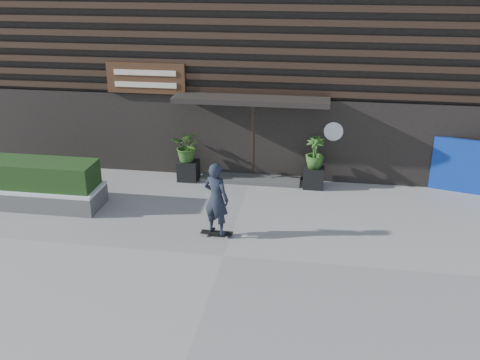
% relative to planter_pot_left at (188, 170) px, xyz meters
% --- Properties ---
extents(ground, '(80.00, 80.00, 0.00)m').
position_rel_planter_pot_left_xyz_m(ground, '(1.90, -4.40, -0.30)').
color(ground, '#97958F').
rests_on(ground, ground).
extents(entrance_step, '(3.00, 0.80, 0.12)m').
position_rel_planter_pot_left_xyz_m(entrance_step, '(1.90, 0.20, -0.24)').
color(entrance_step, '#444542').
rests_on(entrance_step, ground).
extents(planter_pot_left, '(0.60, 0.60, 0.60)m').
position_rel_planter_pot_left_xyz_m(planter_pot_left, '(0.00, 0.00, 0.00)').
color(planter_pot_left, black).
rests_on(planter_pot_left, ground).
extents(bamboo_left, '(0.86, 0.75, 0.96)m').
position_rel_planter_pot_left_xyz_m(bamboo_left, '(0.00, 0.00, 0.78)').
color(bamboo_left, '#2D591E').
rests_on(bamboo_left, planter_pot_left).
extents(planter_pot_right, '(0.60, 0.60, 0.60)m').
position_rel_planter_pot_left_xyz_m(planter_pot_right, '(3.80, 0.00, 0.00)').
color(planter_pot_right, black).
rests_on(planter_pot_right, ground).
extents(bamboo_right, '(0.54, 0.54, 0.96)m').
position_rel_planter_pot_left_xyz_m(bamboo_right, '(3.80, 0.00, 0.78)').
color(bamboo_right, '#2D591E').
rests_on(bamboo_right, planter_pot_right).
extents(raised_bed, '(3.50, 1.20, 0.50)m').
position_rel_planter_pot_left_xyz_m(raised_bed, '(-3.61, -2.43, -0.05)').
color(raised_bed, '#4F4F4C').
rests_on(raised_bed, ground).
extents(snow_layer, '(3.50, 1.20, 0.08)m').
position_rel_planter_pot_left_xyz_m(snow_layer, '(-3.61, -2.43, 0.24)').
color(snow_layer, white).
rests_on(snow_layer, raised_bed).
extents(hedge, '(3.30, 1.00, 0.70)m').
position_rel_planter_pot_left_xyz_m(hedge, '(-3.61, -2.43, 0.63)').
color(hedge, '#183513').
rests_on(hedge, snow_layer).
extents(blue_tarp, '(1.66, 0.53, 1.58)m').
position_rel_planter_pot_left_xyz_m(blue_tarp, '(8.00, 0.30, 0.49)').
color(blue_tarp, '#0B2B97').
rests_on(blue_tarp, ground).
extents(building, '(18.00, 11.00, 8.00)m').
position_rel_planter_pot_left_xyz_m(building, '(1.90, 5.56, 3.69)').
color(building, black).
rests_on(building, ground).
extents(skateboarder, '(0.78, 0.65, 1.90)m').
position_rel_planter_pot_left_xyz_m(skateboarder, '(1.56, -3.47, 0.69)').
color(skateboarder, black).
rests_on(skateboarder, ground).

